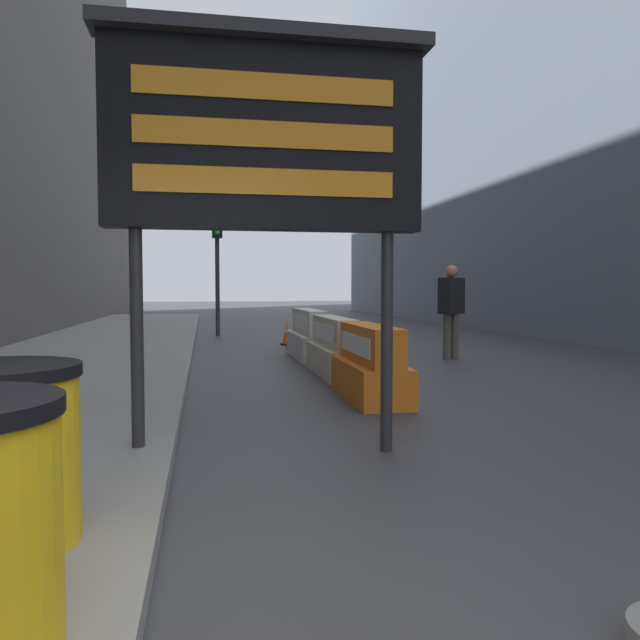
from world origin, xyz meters
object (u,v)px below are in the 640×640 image
jersey_barrier_white (309,337)px  traffic_cone_near (288,333)px  message_board (266,137)px  pedestrian_worker (451,304)px  jersey_barrier_cream (334,350)px  jersey_barrier_orange_near (370,367)px  traffic_light_near_curb (217,243)px

jersey_barrier_white → traffic_cone_near: (-0.05, 2.75, -0.13)m
message_board → pedestrian_worker: (4.12, 6.23, -1.48)m
jersey_barrier_cream → jersey_barrier_orange_near: bearing=-90.0°
message_board → traffic_light_near_curb: 12.65m
pedestrian_worker → jersey_barrier_white: bearing=-42.9°
message_board → pedestrian_worker: 7.61m
traffic_cone_near → jersey_barrier_orange_near: bearing=-89.6°
jersey_barrier_white → traffic_cone_near: size_ratio=3.81×
traffic_cone_near → traffic_light_near_curb: (-1.56, 3.01, 2.32)m
traffic_cone_near → pedestrian_worker: size_ratio=0.32×
jersey_barrier_orange_near → traffic_cone_near: bearing=90.4°
jersey_barrier_white → traffic_light_near_curb: size_ratio=0.61×
jersey_barrier_cream → pedestrian_worker: pedestrian_worker is taller
traffic_light_near_curb → pedestrian_worker: traffic_light_near_curb is taller
jersey_barrier_white → traffic_light_near_curb: traffic_light_near_curb is taller
jersey_barrier_cream → traffic_light_near_curb: bearing=101.2°
jersey_barrier_orange_near → jersey_barrier_white: (0.00, 4.53, 0.02)m
traffic_cone_near → traffic_light_near_curb: size_ratio=0.16×
jersey_barrier_white → traffic_cone_near: 2.76m
jersey_barrier_orange_near → traffic_light_near_curb: bearing=98.9°
jersey_barrier_orange_near → jersey_barrier_cream: bearing=90.0°
jersey_barrier_orange_near → jersey_barrier_cream: (0.00, 2.15, -0.00)m
message_board → pedestrian_worker: size_ratio=1.87×
jersey_barrier_cream → traffic_cone_near: jersey_barrier_cream is taller
jersey_barrier_orange_near → jersey_barrier_white: size_ratio=0.80×
jersey_barrier_white → traffic_light_near_curb: 6.37m
message_board → jersey_barrier_white: size_ratio=1.54×
jersey_barrier_orange_near → message_board: bearing=-122.3°
traffic_cone_near → traffic_light_near_curb: traffic_light_near_curb is taller
jersey_barrier_white → traffic_cone_near: jersey_barrier_white is taller
traffic_light_near_curb → jersey_barrier_orange_near: bearing=-81.1°
message_board → jersey_barrier_cream: 5.20m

